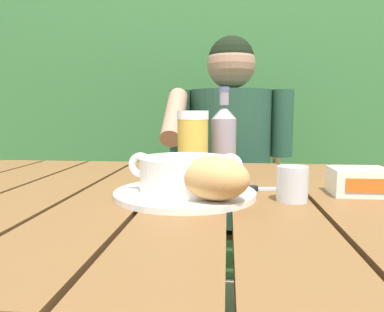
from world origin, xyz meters
name	(u,v)px	position (x,y,z in m)	size (l,w,h in m)	color
dining_table	(191,236)	(0.00, 0.00, 0.69)	(1.42, 0.94, 0.78)	brown
hedge_backdrop	(221,104)	(0.03, 1.60, 0.99)	(3.48, 0.83, 2.42)	#386E36
chair_near_diner	(229,216)	(0.09, 0.91, 0.48)	(0.48, 0.41, 0.94)	brown
person_eating	(229,167)	(0.08, 0.71, 0.73)	(0.48, 0.47, 1.24)	#234834
serving_plate	(185,194)	(-0.01, -0.03, 0.79)	(0.28, 0.28, 0.01)	white
soup_bowl	(185,173)	(-0.01, -0.03, 0.83)	(0.23, 0.18, 0.08)	white
bread_roll	(215,178)	(0.05, -0.10, 0.83)	(0.16, 0.14, 0.08)	tan
beer_glass	(193,144)	(-0.01, 0.19, 0.87)	(0.08, 0.08, 0.17)	gold
beer_bottle	(224,139)	(0.06, 0.24, 0.88)	(0.07, 0.07, 0.23)	gray
water_glass_small	(292,184)	(0.20, -0.05, 0.81)	(0.06, 0.06, 0.07)	silver
butter_tub	(359,181)	(0.34, 0.03, 0.81)	(0.11, 0.09, 0.05)	white
table_knife	(256,189)	(0.14, 0.05, 0.78)	(0.15, 0.04, 0.01)	silver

